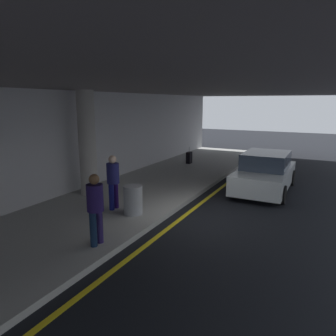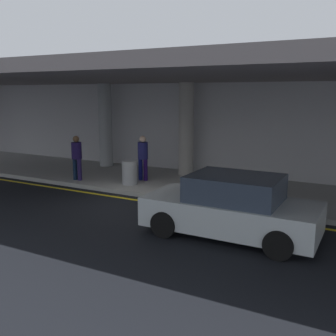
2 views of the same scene
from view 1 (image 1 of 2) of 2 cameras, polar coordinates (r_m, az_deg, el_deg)
ground_plane at (r=9.56m, az=6.87°, el=-9.00°), size 60.00×60.00×0.00m
sidewalk at (r=10.93m, az=-8.60°, el=-5.92°), size 26.00×4.20×0.15m
lane_stripe_yellow at (r=9.78m, az=3.35°, el=-8.42°), size 26.00×0.14×0.01m
support_column_center at (r=11.36m, az=-14.46°, el=4.35°), size 0.60×0.60×3.65m
ceiling_overhang at (r=10.14m, az=-6.92°, el=14.96°), size 28.00×13.20×0.30m
terminal_back_wall at (r=11.98m, az=-17.66°, el=4.18°), size 26.00×0.30×3.80m
car_silver at (r=12.69m, az=17.20°, el=-0.84°), size 4.10×1.92×1.50m
traveler_with_luggage at (r=7.34m, az=-13.07°, el=-6.54°), size 0.38×0.38×1.68m
person_waiting_for_ride at (r=9.68m, az=-9.95°, el=-1.91°), size 0.38×0.38×1.68m
suitcase_upright_primary at (r=16.89m, az=3.85°, el=1.88°), size 0.36×0.22×0.90m
trash_bin_steel at (r=9.33m, az=-6.37°, el=-5.77°), size 0.56×0.56×0.85m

